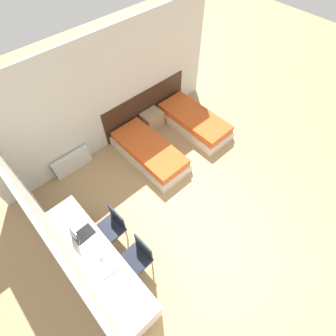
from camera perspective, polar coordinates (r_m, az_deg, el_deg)
name	(u,v)px	position (r m, az deg, el deg)	size (l,w,h in m)	color
ground_plane	(250,257)	(5.42, 17.50, -17.98)	(20.00, 20.00, 0.00)	tan
wall_back	(108,94)	(6.00, -12.84, 15.38)	(5.76, 0.05, 2.70)	silver
wall_left	(55,235)	(4.21, -23.30, -13.28)	(0.05, 5.15, 2.70)	silver
headboard_panel	(146,107)	(6.91, -4.89, 13.12)	(2.53, 0.03, 0.96)	#382316
bed_near_window	(149,152)	(6.21, -4.08, 3.52)	(0.90, 1.97, 0.41)	beige
bed_near_door	(194,121)	(6.94, 5.69, 10.11)	(0.90, 1.97, 0.41)	beige
nightstand	(152,119)	(6.95, -3.47, 10.53)	(0.51, 0.41, 0.42)	tan
radiator	(72,162)	(6.34, -20.09, 1.22)	(0.89, 0.12, 0.47)	silver
desk	(99,258)	(4.71, -14.70, -18.40)	(0.54, 2.53, 0.74)	beige
chair_near_laptop	(112,226)	(4.99, -12.16, -12.23)	(0.48, 0.48, 0.85)	black
chair_near_notebook	(137,256)	(4.72, -6.66, -18.53)	(0.47, 0.47, 0.85)	black
laptop	(80,234)	(4.71, -18.56, -13.54)	(0.35, 0.24, 0.35)	black
open_notebook	(110,268)	(4.46, -12.61, -20.42)	(0.34, 0.26, 0.02)	#236B3D
mug	(101,255)	(4.51, -14.42, -17.91)	(0.08, 0.08, 0.09)	white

